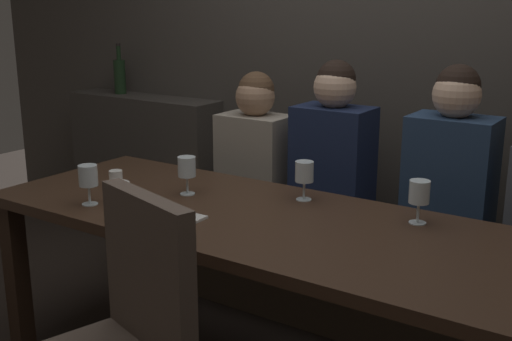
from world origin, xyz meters
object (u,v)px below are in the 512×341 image
Objects in this scene: wine_bottle_dark_red at (120,75)px; dessert_plate at (173,217)px; wine_glass_far_right at (419,193)px; wine_glass_near_right at (187,168)px; wine_glass_center_front at (88,177)px; banquette_bench at (331,274)px; diner_far_end at (451,168)px; diner_bearded at (333,152)px; chair_near_side at (119,335)px; espresso_cup at (115,179)px; diner_redhead at (255,149)px; dining_table at (252,235)px; wine_glass_end_right at (304,174)px.

wine_bottle_dark_red reaches higher than dessert_plate.
wine_glass_far_right is 1.00× the size of wine_glass_near_right.
banquette_bench is at bearing 57.78° from wine_glass_center_front.
diner_far_end is at bearing 40.68° from wine_glass_center_front.
diner_bearded reaches higher than dessert_plate.
dessert_plate is (-0.17, -0.96, -0.09)m from diner_bearded.
chair_near_side is 8.17× the size of espresso_cup.
diner_redhead is 0.66m from wine_glass_near_right.
wine_bottle_dark_red is 1.49m from espresso_cup.
wine_bottle_dark_red is (-1.76, 1.76, 0.51)m from chair_near_side.
diner_bearded is 1.02m from espresso_cup.
chair_near_side is 5.98× the size of wine_glass_near_right.
diner_bearded reaches higher than dining_table.
diner_redhead is 1.01m from diner_far_end.
dining_table is 0.88× the size of banquette_bench.
chair_near_side is 2.54m from wine_bottle_dark_red.
diner_bearded is at bearing 133.73° from banquette_bench.
wine_bottle_dark_red is (-1.75, 0.34, 0.84)m from banquette_bench.
wine_glass_end_right is (0.45, 0.21, -0.00)m from wine_glass_near_right.
espresso_cup is at bearing 157.18° from dessert_plate.
diner_redhead is 0.90× the size of diner_bearded.
wine_glass_end_right is (0.10, -0.46, 0.01)m from diner_bearded.
diner_far_end reaches higher than wine_glass_end_right.
dessert_plate is at bearing -127.80° from diner_far_end.
espresso_cup is (-1.28, -0.72, -0.08)m from diner_far_end.
diner_redhead is (-0.47, 0.02, 0.57)m from banquette_bench.
wine_glass_center_front is 0.31m from espresso_cup.
wine_bottle_dark_red reaches higher than wine_glass_center_front.
espresso_cup is at bearing 115.80° from wine_glass_center_front.
diner_bearded reaches higher than wine_glass_center_front.
diner_far_end reaches higher than diner_redhead.
wine_glass_near_right is 0.50m from wine_glass_end_right.
wine_glass_end_right is at bearing 38.00° from wine_glass_center_front.
wine_bottle_dark_red reaches higher than wine_glass_far_right.
diner_bearded reaches higher than diner_redhead.
dining_table reaches higher than banquette_bench.
diner_bearded is (-0.03, 0.73, 0.19)m from dining_table.
wine_glass_end_right is at bearing -22.80° from wine_bottle_dark_red.
chair_near_side reaches higher than wine_glass_far_right.
dining_table is at bearing -87.95° from diner_bearded.
wine_glass_end_right and wine_glass_center_front have the same top height.
diner_far_end reaches higher than banquette_bench.
diner_far_end is at bearing 53.13° from dining_table.
diner_far_end reaches higher than espresso_cup.
banquette_bench is 15.24× the size of wine_glass_near_right.
wine_glass_far_right is at bearing 11.47° from wine_glass_near_right.
banquette_bench is 15.24× the size of wine_glass_far_right.
dining_table is at bearing -9.40° from wine_glass_near_right.
diner_far_end is at bearing -7.91° from wine_bottle_dark_red.
diner_redhead is at bearing 81.77° from wine_glass_center_front.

